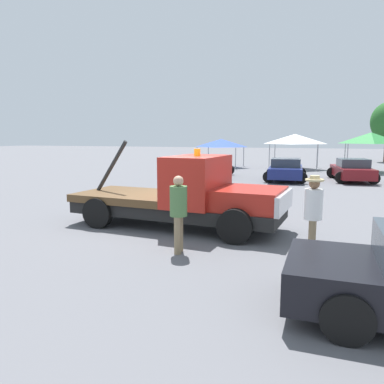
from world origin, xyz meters
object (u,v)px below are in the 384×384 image
parked_car_maroon (352,170)px  canopy_tent_white (295,139)px  person_near_truck (313,209)px  canopy_tent_green (371,138)px  person_at_hood (178,209)px  tow_truck (188,197)px  canopy_tent_blue (221,143)px  parked_car_navy (286,170)px  parked_car_teal (213,167)px

parked_car_maroon → canopy_tent_white: 8.80m
person_near_truck → canopy_tent_green: canopy_tent_green is taller
person_near_truck → person_at_hood: (-2.87, -0.69, -0.04)m
tow_truck → person_near_truck: 3.83m
canopy_tent_blue → canopy_tent_green: 11.65m
parked_car_navy → parked_car_teal: bearing=80.2°
parked_car_teal → canopy_tent_white: bearing=-35.4°
canopy_tent_white → canopy_tent_blue: bearing=-176.8°
person_at_hood → canopy_tent_blue: bearing=94.0°
tow_truck → person_near_truck: bearing=-20.4°
parked_car_maroon → canopy_tent_white: canopy_tent_white is taller
person_near_truck → person_at_hood: bearing=-168.1°
person_at_hood → canopy_tent_white: canopy_tent_white is taller
canopy_tent_green → parked_car_maroon: bearing=-103.6°
person_near_truck → parked_car_teal: person_near_truck is taller
person_near_truck → person_at_hood: person_near_truck is taller
tow_truck → parked_car_maroon: bearing=73.7°
person_near_truck → parked_car_teal: bearing=111.7°
parked_car_teal → canopy_tent_green: (10.09, 7.36, 1.87)m
tow_truck → canopy_tent_green: bearing=76.0°
canopy_tent_blue → canopy_tent_white: (6.11, 0.34, 0.35)m
parked_car_teal → canopy_tent_blue: 8.14m
person_near_truck → canopy_tent_blue: 24.47m
tow_truck → canopy_tent_white: bearing=90.5°
parked_car_teal → canopy_tent_green: 12.63m
parked_car_maroon → canopy_tent_green: 7.30m
canopy_tent_blue → canopy_tent_white: 6.13m
person_at_hood → parked_car_teal: 16.32m
tow_truck → parked_car_teal: tow_truck is taller
canopy_tent_white → canopy_tent_green: 5.58m
canopy_tent_white → person_near_truck: bearing=-85.1°
person_near_truck → canopy_tent_white: canopy_tent_white is taller
tow_truck → person_near_truck: size_ratio=3.55×
parked_car_navy → canopy_tent_green: 9.72m
canopy_tent_white → parked_car_teal: bearing=-119.1°
canopy_tent_green → canopy_tent_blue: bearing=177.5°
person_at_hood → parked_car_teal: (-3.71, 15.89, -0.37)m
tow_truck → parked_car_teal: size_ratio=1.39×
parked_car_teal → parked_car_navy: same height
person_at_hood → person_near_truck: bearing=5.1°
tow_truck → canopy_tent_white: 21.90m
tow_truck → parked_car_navy: 13.19m
parked_car_teal → parked_car_navy: size_ratio=1.03×
parked_car_teal → parked_car_maroon: (8.43, 0.50, -0.00)m
tow_truck → parked_car_maroon: 15.07m
parked_car_navy → canopy_tent_blue: 10.52m
tow_truck → parked_car_navy: (1.57, 13.09, -0.26)m
tow_truck → canopy_tent_green: size_ratio=1.91×
tow_truck → canopy_tent_blue: (-4.64, 21.46, 1.17)m
parked_car_teal → parked_car_navy: (4.68, -0.50, 0.00)m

